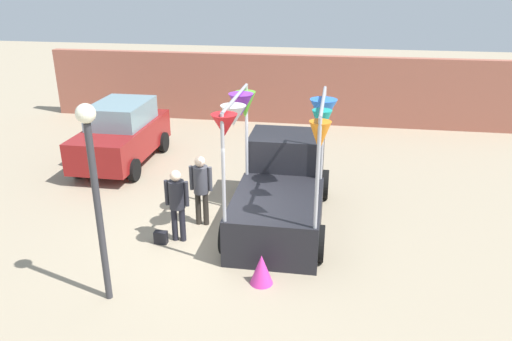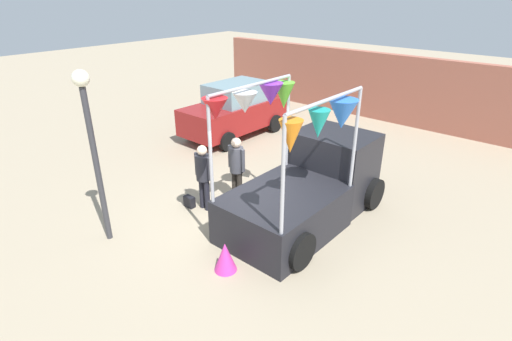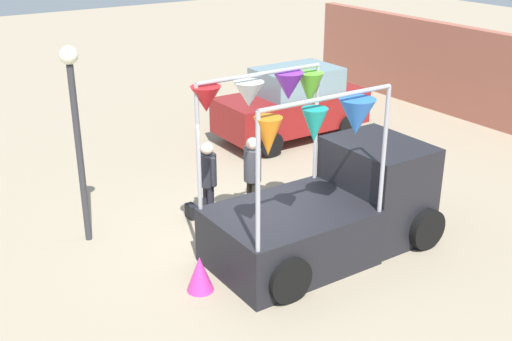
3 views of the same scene
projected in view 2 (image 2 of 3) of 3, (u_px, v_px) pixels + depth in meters
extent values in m
plane|color=gray|center=(241.00, 217.00, 9.41)|extent=(60.00, 60.00, 0.00)
cube|color=black|center=(283.00, 214.00, 8.57)|extent=(1.90, 2.60, 1.00)
cube|color=black|center=(334.00, 168.00, 9.77)|extent=(1.80, 1.40, 1.80)
cube|color=#8CB2C6|center=(335.00, 151.00, 9.58)|extent=(1.76, 1.37, 0.60)
cylinder|color=black|center=(308.00, 172.00, 10.79)|extent=(0.22, 0.76, 0.76)
cylinder|color=black|center=(373.00, 193.00, 9.66)|extent=(0.22, 0.76, 0.76)
cylinder|color=black|center=(229.00, 216.00, 8.71)|extent=(0.22, 0.76, 0.76)
cylinder|color=black|center=(300.00, 251.00, 7.58)|extent=(0.22, 0.76, 0.76)
cylinder|color=#A5A5AD|center=(288.00, 122.00, 9.26)|extent=(0.07, 0.07, 2.15)
cylinder|color=#A5A5AD|center=(355.00, 139.00, 8.22)|extent=(0.07, 0.07, 2.15)
cylinder|color=#A5A5AD|center=(210.00, 152.00, 7.59)|extent=(0.07, 0.07, 2.15)
cylinder|color=#A5A5AD|center=(283.00, 178.00, 6.55)|extent=(0.07, 0.07, 2.15)
cylinder|color=#A5A5AD|center=(253.00, 85.00, 7.97)|extent=(0.07, 2.44, 0.07)
cylinder|color=#A5A5AD|center=(327.00, 100.00, 6.94)|extent=(0.07, 2.44, 0.07)
cone|color=red|center=(215.00, 109.00, 7.37)|extent=(0.55, 0.55, 0.42)
cone|color=orange|center=(291.00, 137.00, 6.38)|extent=(0.56, 0.56, 0.56)
cone|color=white|center=(245.00, 103.00, 7.94)|extent=(0.72, 0.72, 0.42)
cone|color=teal|center=(319.00, 124.00, 6.93)|extent=(0.55, 0.55, 0.52)
cone|color=purple|center=(271.00, 94.00, 8.49)|extent=(0.63, 0.63, 0.48)
cone|color=blue|center=(342.00, 114.00, 7.49)|extent=(0.81, 0.81, 0.56)
cone|color=#66CC33|center=(284.00, 95.00, 8.86)|extent=(0.63, 0.63, 0.58)
cube|color=maroon|center=(235.00, 115.00, 14.23)|extent=(1.70, 4.00, 0.90)
cube|color=#72939E|center=(237.00, 92.00, 14.00)|extent=(1.50, 2.10, 0.66)
cylinder|color=black|center=(241.00, 115.00, 15.78)|extent=(0.18, 0.64, 0.64)
cylinder|color=black|center=(275.00, 123.00, 14.77)|extent=(0.18, 0.64, 0.64)
cylinder|color=black|center=(193.00, 130.00, 14.07)|extent=(0.18, 0.64, 0.64)
cylinder|color=black|center=(227.00, 141.00, 13.06)|extent=(0.18, 0.64, 0.64)
cylinder|color=black|center=(202.00, 193.00, 9.66)|extent=(0.13, 0.13, 0.79)
cylinder|color=black|center=(207.00, 195.00, 9.55)|extent=(0.13, 0.13, 0.79)
cylinder|color=#26262D|center=(203.00, 167.00, 9.31)|extent=(0.34, 0.34, 0.62)
sphere|color=beige|center=(202.00, 150.00, 9.13)|extent=(0.24, 0.24, 0.24)
cylinder|color=#26262D|center=(197.00, 164.00, 9.43)|extent=(0.09, 0.09, 0.56)
cylinder|color=#26262D|center=(209.00, 169.00, 9.17)|extent=(0.09, 0.09, 0.56)
cylinder|color=#2D2823|center=(234.00, 185.00, 10.03)|extent=(0.13, 0.13, 0.80)
cylinder|color=#2D2823|center=(240.00, 187.00, 9.92)|extent=(0.13, 0.13, 0.80)
cylinder|color=#3F3F47|center=(236.00, 160.00, 9.67)|extent=(0.34, 0.34, 0.64)
sphere|color=beige|center=(236.00, 143.00, 9.49)|extent=(0.24, 0.24, 0.24)
cylinder|color=#3F3F47|center=(230.00, 156.00, 9.79)|extent=(0.09, 0.09, 0.57)
cylinder|color=#3F3F47|center=(243.00, 161.00, 9.53)|extent=(0.09, 0.09, 0.57)
cube|color=black|center=(189.00, 202.00, 9.79)|extent=(0.28, 0.16, 0.28)
cylinder|color=#333338|center=(97.00, 169.00, 7.94)|extent=(0.12, 0.12, 3.28)
sphere|color=#F2EDCC|center=(81.00, 78.00, 7.19)|extent=(0.32, 0.32, 0.32)
cube|color=#9E5947|center=(407.00, 91.00, 15.22)|extent=(18.00, 0.36, 2.60)
cone|color=#D83399|center=(225.00, 257.00, 7.54)|extent=(0.56, 0.56, 0.60)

